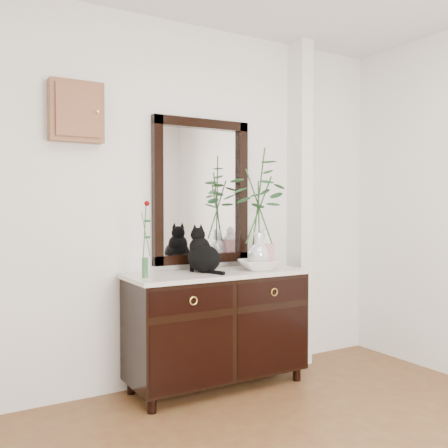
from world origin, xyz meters
TOP-DOWN VIEW (x-y plane):
  - wall_back at (0.00, 1.98)m, footprint 3.60×0.04m
  - pilaster at (1.00, 1.90)m, footprint 0.12×0.20m
  - sideboard at (0.10, 1.73)m, footprint 1.33×0.52m
  - wall_mirror at (0.10, 1.97)m, footprint 0.80×0.06m
  - key_cabinet at (-0.85, 1.94)m, footprint 0.35×0.10m
  - cat at (0.00, 1.75)m, footprint 0.30×0.34m
  - lotus_bowl at (0.42, 1.66)m, footprint 0.37×0.37m
  - vase_branches at (0.42, 1.66)m, footprint 0.55×0.55m
  - bud_vase_rose at (-0.47, 1.70)m, footprint 0.07×0.07m
  - ginger_jar at (0.51, 1.72)m, footprint 0.12×0.12m

SIDE VIEW (x-z plane):
  - sideboard at x=0.10m, z-range 0.06..0.88m
  - lotus_bowl at x=0.42m, z-range 0.85..0.92m
  - ginger_jar at x=0.51m, z-range 0.85..1.16m
  - cat at x=0.00m, z-range 0.85..1.18m
  - bud_vase_rose at x=-0.47m, z-range 0.85..1.37m
  - vase_branches at x=0.42m, z-range 0.87..1.77m
  - wall_back at x=0.00m, z-range 0.00..2.70m
  - pilaster at x=1.00m, z-range 0.00..2.70m
  - wall_mirror at x=0.10m, z-range 0.89..1.99m
  - key_cabinet at x=-0.85m, z-range 1.75..2.15m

